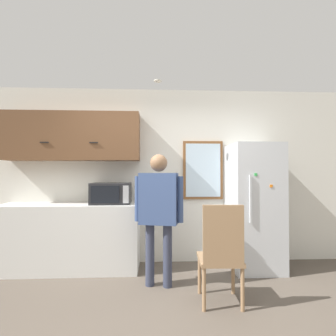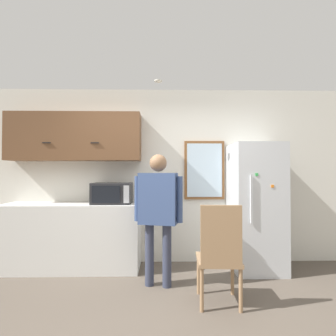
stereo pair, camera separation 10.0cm
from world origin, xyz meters
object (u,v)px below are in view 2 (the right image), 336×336
Objects in this scene: person at (158,205)px; chair at (219,251)px; microwave at (112,193)px; refrigerator at (255,206)px.

person is 0.92m from chair.
microwave is 1.80m from chair.
chair is at bearing -25.64° from person.
refrigerator reaches higher than person.
microwave is 0.52× the size of chair.
refrigerator is 1.32m from chair.
microwave reaches higher than chair.
person is (0.68, -0.59, -0.11)m from microwave.
refrigerator is (2.07, -0.07, -0.19)m from microwave.
person is 1.49m from refrigerator.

